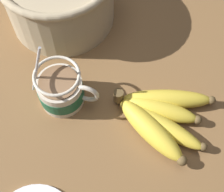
{
  "coord_description": "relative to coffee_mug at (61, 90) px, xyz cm",
  "views": [
    {
      "loc": [
        10.2,
        -25.36,
        60.69
      ],
      "look_at": [
        3.36,
        2.71,
        7.55
      ],
      "focal_mm": 50.0,
      "sensor_mm": 36.0,
      "label": 1
    }
  ],
  "objects": [
    {
      "name": "coffee_mug",
      "position": [
        0.0,
        0.0,
        0.0
      ],
      "size": [
        14.44,
        9.07,
        16.99
      ],
      "color": "beige",
      "rests_on": "table"
    },
    {
      "name": "banana_bunch",
      "position": [
        19.91,
        -0.0,
        -1.73
      ],
      "size": [
        20.09,
        17.54,
        4.39
      ],
      "color": "brown",
      "rests_on": "table"
    },
    {
      "name": "table",
      "position": [
        6.73,
        -1.79,
        -5.45
      ],
      "size": [
        114.49,
        114.49,
        3.46
      ],
      "color": "brown",
      "rests_on": "ground"
    }
  ]
}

